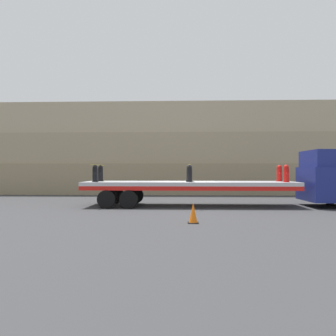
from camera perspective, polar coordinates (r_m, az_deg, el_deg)
ground_plane at (r=16.54m, az=3.73°, el=-6.63°), size 120.00×120.00×0.00m
rock_cliff at (r=25.18m, az=3.17°, el=3.32°), size 60.00×3.30×6.85m
truck_cab at (r=18.08m, az=26.74°, el=-1.63°), size 2.60×2.75×2.78m
flatbed_trailer at (r=16.45m, az=1.95°, el=-3.10°), size 10.46×2.59×1.23m
fire_hydrant_black_near_0 at (r=16.43m, az=-12.58°, el=-0.96°), size 0.32×0.49×0.84m
fire_hydrant_black_far_0 at (r=17.49m, az=-11.67°, el=-0.92°), size 0.32×0.49×0.84m
fire_hydrant_black_near_1 at (r=15.89m, az=3.78°, el=-0.98°), size 0.32×0.49×0.84m
fire_hydrant_black_far_1 at (r=16.99m, az=3.67°, el=-0.94°), size 0.32×0.49×0.84m
fire_hydrant_red_near_2 at (r=16.68m, az=19.88°, el=-0.93°), size 0.32×0.49×0.84m
fire_hydrant_red_far_2 at (r=17.73m, az=18.80°, el=-0.90°), size 0.32×0.49×0.84m
cargo_strap_rear at (r=16.96m, az=-12.11°, el=0.54°), size 0.05×2.69×0.01m
cargo_strap_middle at (r=16.44m, az=3.72°, el=0.56°), size 0.05×2.69×0.01m
traffic_cone at (r=11.24m, az=4.41°, el=-7.83°), size 0.37×0.37×0.70m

